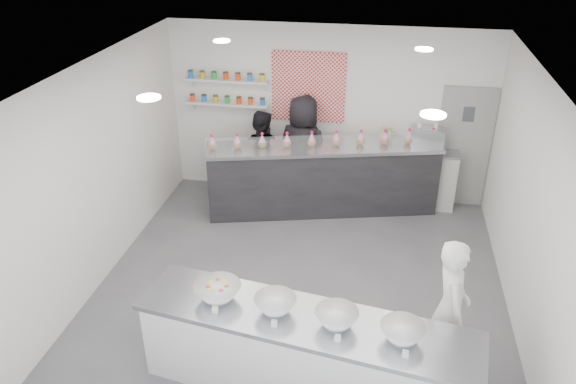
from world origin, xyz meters
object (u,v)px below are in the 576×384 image
object	(u,v)px
espresso_machine	(426,140)
woman_prep	(450,308)
prep_counter	(305,354)
espresso_ledge	(415,178)
staff_left	(261,155)
staff_right	(303,150)
back_bar	(323,179)

from	to	relation	value
espresso_machine	woman_prep	distance (m)	3.90
prep_counter	espresso_machine	distance (m)	4.72
espresso_ledge	woman_prep	bearing A→B (deg)	-85.97
staff_left	staff_right	xyz separation A→B (m)	(0.73, 0.00, 0.15)
espresso_ledge	woman_prep	size ratio (longest dim) A/B	0.82
woman_prep	staff_right	size ratio (longest dim) A/B	0.88
back_bar	espresso_ledge	world-z (taller)	back_bar
espresso_ledge	espresso_machine	size ratio (longest dim) A/B	2.67
back_bar	espresso_machine	world-z (taller)	espresso_machine
espresso_ledge	espresso_machine	world-z (taller)	espresso_machine
espresso_machine	staff_right	size ratio (longest dim) A/B	0.27
back_bar	espresso_machine	xyz separation A→B (m)	(1.64, 0.49, 0.62)
espresso_ledge	woman_prep	distance (m)	3.90
woman_prep	staff_right	xyz separation A→B (m)	(-2.20, 3.69, 0.12)
prep_counter	staff_right	distance (m)	4.38
espresso_machine	prep_counter	bearing A→B (deg)	-106.55
prep_counter	espresso_machine	bearing A→B (deg)	82.18
prep_counter	staff_right	world-z (taller)	staff_right
espresso_ledge	staff_left	distance (m)	2.68
espresso_ledge	staff_left	bearing A→B (deg)	-176.12
espresso_machine	woman_prep	world-z (taller)	woman_prep
staff_right	woman_prep	bearing A→B (deg)	134.79
back_bar	espresso_machine	size ratio (longest dim) A/B	7.44
prep_counter	staff_left	xyz separation A→B (m)	(-1.44, 4.29, 0.32)
prep_counter	woman_prep	distance (m)	1.64
back_bar	woman_prep	distance (m)	3.84
prep_counter	staff_left	size ratio (longest dim) A/B	2.21
espresso_machine	staff_right	bearing A→B (deg)	-174.95
woman_prep	prep_counter	bearing A→B (deg)	106.49
woman_prep	staff_left	world-z (taller)	woman_prep
espresso_ledge	staff_left	xyz separation A→B (m)	(-2.66, -0.18, 0.30)
back_bar	staff_left	bearing A→B (deg)	150.07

